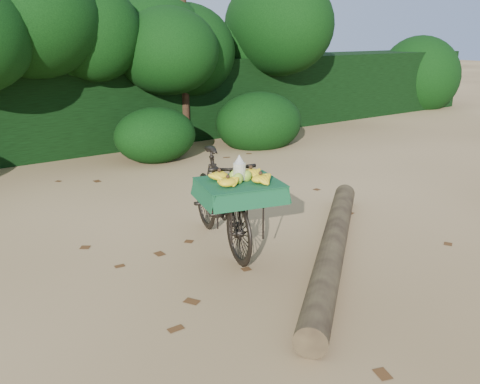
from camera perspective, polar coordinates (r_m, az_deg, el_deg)
ground at (r=5.79m, az=-3.85°, el=-7.06°), size 80.00×80.00×0.00m
vendor_bicycle at (r=5.82m, az=-2.11°, el=-0.80°), size 1.09×1.98×1.14m
fallen_log at (r=5.77m, az=10.41°, el=-5.86°), size 3.16×2.70×0.28m
hedge_backdrop at (r=11.25m, az=-21.13°, el=8.71°), size 26.00×1.80×1.80m
tree_row at (r=10.23m, az=-24.25°, el=13.81°), size 14.50×2.00×4.00m
bush_clumps at (r=9.58m, az=-14.87°, el=5.20°), size 8.80×1.70×0.90m
leaf_litter at (r=6.31m, az=-6.94°, el=-4.97°), size 7.00×7.30×0.01m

